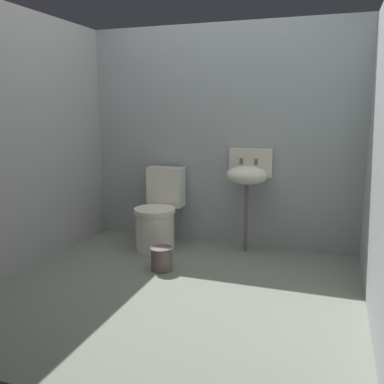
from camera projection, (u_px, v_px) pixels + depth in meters
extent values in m
cube|color=slate|center=(180.00, 292.00, 3.27)|extent=(3.12, 2.75, 0.08)
cube|color=#959F9F|center=(222.00, 137.00, 4.18)|extent=(3.12, 0.10, 2.17)
cube|color=#9A9A9A|center=(30.00, 142.00, 3.58)|extent=(0.10, 2.55, 2.17)
cylinder|color=silver|center=(155.00, 231.00, 4.07)|extent=(0.38, 0.38, 0.38)
cylinder|color=silver|center=(155.00, 210.00, 4.03)|extent=(0.40, 0.40, 0.04)
cube|color=silver|center=(166.00, 187.00, 4.27)|extent=(0.36, 0.18, 0.40)
cylinder|color=#6A5754|center=(246.00, 218.00, 4.01)|extent=(0.04, 0.04, 0.66)
ellipsoid|color=silver|center=(247.00, 175.00, 3.93)|extent=(0.40, 0.32, 0.18)
cube|color=silver|center=(251.00, 162.00, 4.06)|extent=(0.42, 0.04, 0.28)
cylinder|color=#6A5754|center=(241.00, 161.00, 3.98)|extent=(0.04, 0.04, 0.06)
cylinder|color=#6A5754|center=(256.00, 162.00, 3.94)|extent=(0.04, 0.04, 0.06)
cylinder|color=#6A5754|center=(162.00, 259.00, 3.58)|extent=(0.18, 0.18, 0.20)
torus|color=#6A5257|center=(161.00, 248.00, 3.56)|extent=(0.20, 0.20, 0.02)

